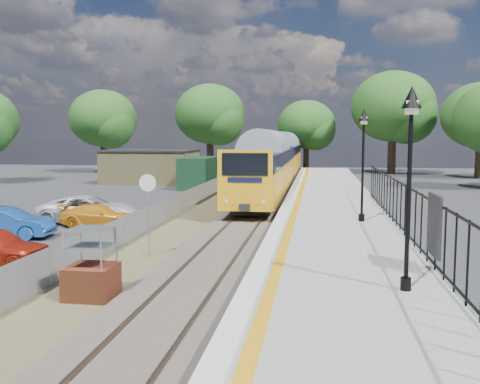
% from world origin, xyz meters
% --- Properties ---
extents(ground, '(120.00, 120.00, 0.00)m').
position_xyz_m(ground, '(0.00, 0.00, 0.00)').
color(ground, '#2D2D30').
rests_on(ground, ground).
extents(track_bed, '(5.90, 80.00, 0.29)m').
position_xyz_m(track_bed, '(-0.47, 9.67, 0.09)').
color(track_bed, '#473F38').
rests_on(track_bed, ground).
extents(platform, '(5.00, 70.00, 0.90)m').
position_xyz_m(platform, '(4.20, 8.00, 0.45)').
color(platform, gray).
rests_on(platform, ground).
extents(platform_edge, '(0.90, 70.00, 0.01)m').
position_xyz_m(platform_edge, '(2.14, 8.00, 0.90)').
color(platform_edge, silver).
rests_on(platform_edge, platform).
extents(victorian_lamp_south, '(0.44, 0.44, 4.60)m').
position_xyz_m(victorian_lamp_south, '(5.50, -4.00, 4.30)').
color(victorian_lamp_south, black).
rests_on(victorian_lamp_south, platform).
extents(victorian_lamp_north, '(0.44, 0.44, 4.60)m').
position_xyz_m(victorian_lamp_north, '(5.30, 6.00, 4.30)').
color(victorian_lamp_north, black).
rests_on(victorian_lamp_north, platform).
extents(palisade_fence, '(0.12, 26.00, 2.00)m').
position_xyz_m(palisade_fence, '(6.55, 2.24, 1.84)').
color(palisade_fence, black).
rests_on(palisade_fence, platform).
extents(wire_fence, '(0.06, 52.00, 1.20)m').
position_xyz_m(wire_fence, '(-4.20, 12.00, 0.60)').
color(wire_fence, '#999EA3').
rests_on(wire_fence, ground).
extents(outbuilding, '(10.80, 10.10, 3.12)m').
position_xyz_m(outbuilding, '(-10.91, 31.21, 1.52)').
color(outbuilding, '#9C8E58').
rests_on(outbuilding, ground).
extents(tree_line, '(56.80, 43.80, 11.88)m').
position_xyz_m(tree_line, '(1.40, 42.00, 6.61)').
color(tree_line, '#332319').
rests_on(tree_line, ground).
extents(train, '(2.82, 40.83, 3.51)m').
position_xyz_m(train, '(0.00, 29.69, 2.34)').
color(train, '#EBA314').
rests_on(train, ground).
extents(brick_plinth, '(1.24, 1.24, 1.98)m').
position_xyz_m(brick_plinth, '(-2.50, -2.98, 0.95)').
color(brick_plinth, brown).
rests_on(brick_plinth, ground).
extents(speed_sign, '(0.61, 0.10, 3.05)m').
position_xyz_m(speed_sign, '(-2.50, 1.97, 2.10)').
color(speed_sign, '#999EA3').
rests_on(speed_sign, ground).
extents(car_blue, '(4.15, 1.83, 1.32)m').
position_xyz_m(car_blue, '(-9.83, 4.81, 0.66)').
color(car_blue, '#17468E').
rests_on(car_blue, ground).
extents(car_yellow, '(3.78, 1.57, 1.09)m').
position_xyz_m(car_yellow, '(-6.98, 8.12, 0.55)').
color(car_yellow, orange).
rests_on(car_yellow, ground).
extents(car_white, '(5.10, 2.66, 1.37)m').
position_xyz_m(car_white, '(-8.02, 9.22, 0.69)').
color(car_white, silver).
rests_on(car_white, ground).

